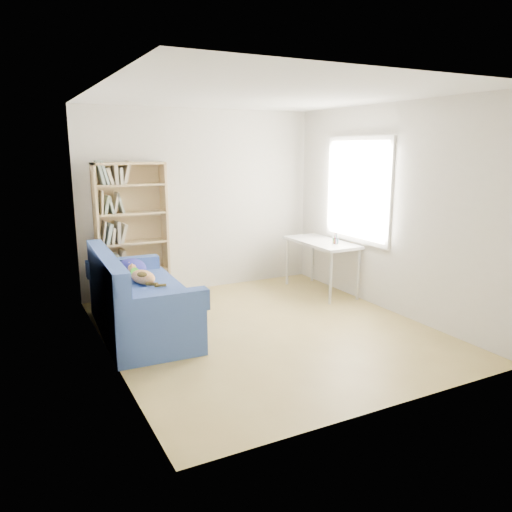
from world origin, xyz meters
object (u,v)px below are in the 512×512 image
Objects in this scene: sofa at (137,302)px; desk at (321,246)px; bookshelf at (132,239)px; pen_cup at (336,240)px.

sofa reaches higher than desk.
bookshelf is 2.65m from desk.
sofa is 1.58× the size of desk.
desk is at bearing -18.03° from bookshelf.
bookshelf is at bearing 161.97° from desk.
pen_cup is (0.05, -0.26, 0.13)m from desk.
sofa is at bearing -177.26° from pen_cup.
sofa is 2.82m from desk.
sofa is at bearing -102.22° from bookshelf.
bookshelf reaches higher than pen_cup.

